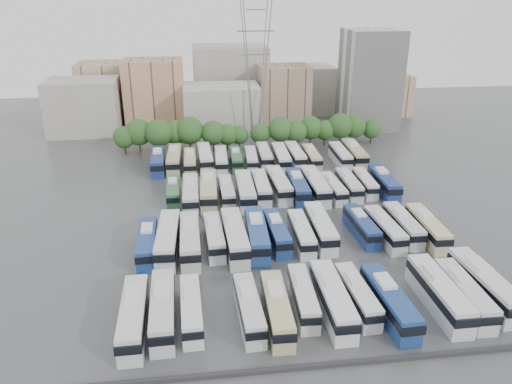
{
  "coord_description": "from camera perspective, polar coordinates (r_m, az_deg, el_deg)",
  "views": [
    {
      "loc": [
        -13.64,
        -72.48,
        36.65
      ],
      "look_at": [
        -3.37,
        7.65,
        3.0
      ],
      "focal_mm": 35.0,
      "sensor_mm": 36.0,
      "label": 1
    }
  ],
  "objects": [
    {
      "name": "bus_r2_s13",
      "position": [
        97.86,
        14.39,
        1.11
      ],
      "size": [
        3.19,
        12.76,
        3.98
      ],
      "rotation": [
        0.0,
        0.0,
        -0.03
      ],
      "color": "navy",
      "rests_on": "ground"
    },
    {
      "name": "bus_r0_s12",
      "position": [
        66.95,
        22.69,
        -10.66
      ],
      "size": [
        2.93,
        12.26,
        3.83
      ],
      "rotation": [
        0.0,
        0.0,
        -0.02
      ],
      "color": "silver",
      "rests_on": "ground"
    },
    {
      "name": "bus_r1_s3",
      "position": [
        75.33,
        -4.82,
        -5.04
      ],
      "size": [
        3.0,
        11.73,
        3.65
      ],
      "rotation": [
        0.0,
        0.0,
        0.04
      ],
      "color": "silver",
      "rests_on": "ground"
    },
    {
      "name": "bus_r3_s4",
      "position": [
        107.83,
        -4.01,
        3.7
      ],
      "size": [
        2.89,
        11.75,
        3.66
      ],
      "rotation": [
        0.0,
        0.0,
        -0.03
      ],
      "color": "silver",
      "rests_on": "ground"
    },
    {
      "name": "bus_r3_s9",
      "position": [
        110.59,
        4.51,
        4.21
      ],
      "size": [
        2.78,
        12.18,
        3.81
      ],
      "rotation": [
        0.0,
        0.0,
        0.01
      ],
      "color": "silver",
      "rests_on": "ground"
    },
    {
      "name": "bus_r1_s13",
      "position": [
        81.9,
        18.97,
        -3.83
      ],
      "size": [
        3.09,
        12.31,
        3.83
      ],
      "rotation": [
        0.0,
        0.0,
        -0.03
      ],
      "color": "beige",
      "rests_on": "ground"
    },
    {
      "name": "bus_r2_s5",
      "position": [
        90.66,
        -1.24,
        0.18
      ],
      "size": [
        3.14,
        13.45,
        4.2
      ],
      "rotation": [
        0.0,
        0.0,
        -0.02
      ],
      "color": "silver",
      "rests_on": "ground"
    },
    {
      "name": "bus_r0_s13",
      "position": [
        69.46,
        24.62,
        -9.55
      ],
      "size": [
        3.42,
        13.52,
        4.21
      ],
      "rotation": [
        0.0,
        0.0,
        0.04
      ],
      "color": "silver",
      "rests_on": "ground"
    },
    {
      "name": "electricity_pylon",
      "position": [
        124.78,
        -0.03,
        14.32
      ],
      "size": [
        9.0,
        6.91,
        33.83
      ],
      "color": "slate",
      "rests_on": "ground"
    },
    {
      "name": "bus_r1_s5",
      "position": [
        75.07,
        0.1,
        -4.84
      ],
      "size": [
        3.41,
        13.35,
        4.16
      ],
      "rotation": [
        0.0,
        0.0,
        -0.04
      ],
      "color": "navy",
      "rests_on": "ground"
    },
    {
      "name": "bus_r0_s4",
      "position": [
        59.75,
        -0.8,
        -13.13
      ],
      "size": [
        2.86,
        11.42,
        3.56
      ],
      "rotation": [
        0.0,
        0.0,
        0.03
      ],
      "color": "silver",
      "rests_on": "ground"
    },
    {
      "name": "bus_r3_s10",
      "position": [
        110.3,
        6.38,
        4.02
      ],
      "size": [
        2.71,
        11.34,
        3.54
      ],
      "rotation": [
        0.0,
        0.0,
        -0.02
      ],
      "color": "#C7B788",
      "rests_on": "ground"
    },
    {
      "name": "bus_r2_s2",
      "position": [
        90.23,
        -7.48,
        -0.18
      ],
      "size": [
        2.88,
        12.91,
        4.05
      ],
      "rotation": [
        0.0,
        0.0,
        -0.0
      ],
      "color": "silver",
      "rests_on": "ground"
    },
    {
      "name": "bus_r0_s7",
      "position": [
        61.5,
        8.75,
        -11.97
      ],
      "size": [
        2.95,
        13.1,
        4.1
      ],
      "rotation": [
        0.0,
        0.0,
        -0.01
      ],
      "color": "white",
      "rests_on": "ground"
    },
    {
      "name": "bus_r0_s6",
      "position": [
        62.04,
        5.41,
        -11.79
      ],
      "size": [
        2.93,
        11.17,
        3.47
      ],
      "rotation": [
        0.0,
        0.0,
        -0.05
      ],
      "color": "silver",
      "rests_on": "ground"
    },
    {
      "name": "bus_r1_s1",
      "position": [
        74.84,
        -10.04,
        -5.26
      ],
      "size": [
        3.53,
        13.72,
        4.27
      ],
      "rotation": [
        0.0,
        0.0,
        -0.04
      ],
      "color": "silver",
      "rests_on": "ground"
    },
    {
      "name": "bus_r3_s1",
      "position": [
        108.7,
        -9.32,
        3.72
      ],
      "size": [
        3.16,
        13.08,
        4.08
      ],
      "rotation": [
        0.0,
        0.0,
        -0.02
      ],
      "color": "tan",
      "rests_on": "ground"
    },
    {
      "name": "bus_r3_s7",
      "position": [
        110.28,
        0.96,
        4.2
      ],
      "size": [
        2.84,
        11.85,
        3.7
      ],
      "rotation": [
        0.0,
        0.0,
        -0.02
      ],
      "color": "silver",
      "rests_on": "ground"
    },
    {
      "name": "parapet",
      "position": [
        55.41,
        9.34,
        -18.82
      ],
      "size": [
        56.0,
        0.5,
        0.5
      ],
      "primitive_type": "cube",
      "color": "#2D2D30",
      "rests_on": "ground"
    },
    {
      "name": "city_buildings",
      "position": [
        147.32,
        -4.86,
        11.27
      ],
      "size": [
        102.0,
        35.0,
        20.0
      ],
      "color": "#9E998E",
      "rests_on": "ground"
    },
    {
      "name": "bus_r2_s1",
      "position": [
        92.66,
        -9.46,
        0.11
      ],
      "size": [
        2.69,
        10.96,
        3.42
      ],
      "rotation": [
        0.0,
        0.0,
        0.03
      ],
      "color": "#2D6A3C",
      "rests_on": "ground"
    },
    {
      "name": "bus_r3_s0",
      "position": [
        108.42,
        -11.17,
        3.5
      ],
      "size": [
        3.19,
        12.68,
        3.95
      ],
      "rotation": [
        0.0,
        0.0,
        0.04
      ],
      "color": "navy",
      "rests_on": "ground"
    },
    {
      "name": "bus_r2_s6",
      "position": [
        92.67,
        0.6,
        0.57
      ],
      "size": [
        2.85,
        12.17,
        3.81
      ],
      "rotation": [
        0.0,
        0.0,
        -0.02
      ],
      "color": "silver",
      "rests_on": "ground"
    },
    {
      "name": "bus_r0_s5",
      "position": [
        59.58,
        2.4,
        -13.14
      ],
      "size": [
        2.94,
        12.15,
        3.79
      ],
      "rotation": [
        0.0,
        0.0,
        -0.03
      ],
      "color": "#C0B684",
      "rests_on": "ground"
    },
    {
      "name": "bus_r3_s2",
      "position": [
        107.49,
        -7.56,
        3.48
      ],
      "size": [
        2.56,
        11.49,
        3.6
      ],
      "rotation": [
        0.0,
        0.0,
        0.0
      ],
      "color": "#C4B287",
      "rests_on": "ground"
    },
    {
      "name": "bus_r1_s4",
      "position": [
        74.41,
        -2.44,
        -5.07
      ],
      "size": [
        3.38,
        13.75,
        4.29
      ],
      "rotation": [
        0.0,
        0.0,
        0.03
      ],
      "color": "silver",
      "rests_on": "ground"
    },
    {
      "name": "bus_r2_s4",
      "position": [
        91.2,
        -3.38,
        0.05
      ],
      "size": [
        2.57,
        11.21,
        3.51
      ],
      "rotation": [
        0.0,
        0.0,
        0.01
      ],
      "color": "silver",
      "rests_on": "ground"
    },
    {
      "name": "bus_r1_s12",
      "position": [
        81.86,
        16.45,
        -3.57
      ],
      "size": [
        2.59,
        11.77,
        3.69
      ],
      "rotation": [
        0.0,
        0.0,
        -0.0
      ],
      "color": "silver",
      "rests_on": "ground"
    },
    {
      "name": "bus_r2_s7",
      "position": [
        93.68,
        2.62,
        0.87
      ],
      "size": [
        3.29,
        13.02,
        4.06
      ],
      "rotation": [
        0.0,
        0.0,
        0.04
      ],
      "color": "silver",
      "rests_on": "ground"
    },
    {
      "name": "bus_r0_s0",
      "position": [
        59.77,
        -13.83,
        -13.62
      ],
      "size": [
        3.0,
        12.82,
        4.01
      ],
      "rotation": [
        0.0,
        0.0,
        0.02
      ],
      "color": "silver",
      "rests_on": "ground"
    },
    {
      "name": "bus_r2_s10",
      "position": [
        93.86,
        8.81,
        0.46
      ],
      "size": [
        2.8,
        10.96,
        3.41
      ],
      "rotation": [
        0.0,
        0.0,
        0.04
      ],
      "color": "silver",
      "rests_on": "ground"
    },
    {
      "name": "ground",
      "position": [
        82.36,
        3.01,
        -3.84
      ],
      "size": [
        220.0,
        220.0,
        0.0
      ],
      "primitive_type": "plane",
      "color": "#424447",
      "rests_on": "ground"
    },
    {
      "name": "bus_r3_s3",
      "position": [
        109.16,
        -5.85,
        3.97
      ],
      "size": [
        3.21,
        12.86,
        4.01
      ],
      "rotation": [
        0.0,
        0.0,
        0.03
      ],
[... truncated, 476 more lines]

